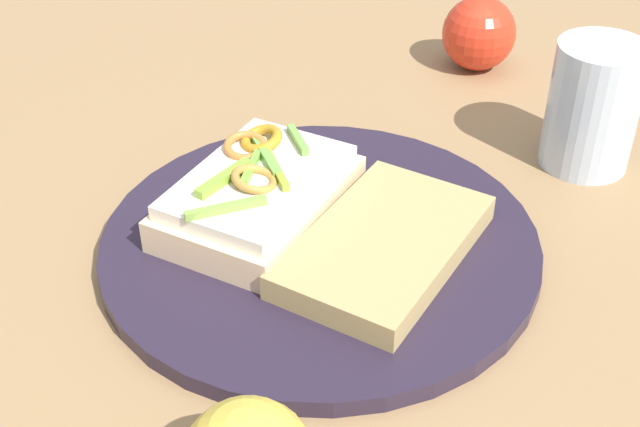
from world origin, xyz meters
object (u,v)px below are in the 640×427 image
Objects in this scene: apple_0 at (479,33)px; plate at (320,243)px; sandwich at (259,194)px; bread_slice_side at (384,246)px; drinking_glass at (593,106)px.

plate is at bearing -131.78° from apple_0.
apple_0 reaches higher than plate.
apple_0 is at bearing -8.37° from sandwich.
drinking_glass reaches higher than bread_slice_side.
drinking_glass is at bearing 14.44° from plate.
bread_slice_side is at bearing -42.06° from plate.
apple_0 reaches higher than sandwich.
plate is at bearing 92.88° from bread_slice_side.
bread_slice_side reaches higher than plate.
drinking_glass is at bearing -19.91° from bread_slice_side.
plate is at bearing -90.82° from sandwich.
bread_slice_side is at bearing -90.41° from sandwich.
plate is 1.94× the size of bread_slice_side.
drinking_glass is (0.25, 0.06, 0.05)m from plate.
drinking_glass reaches higher than sandwich.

